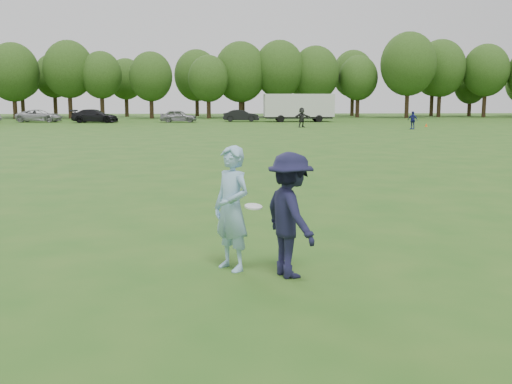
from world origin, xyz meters
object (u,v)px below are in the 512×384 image
(player_far_b, at_px, (413,120))
(field_cone, at_px, (426,125))
(thrower, at_px, (232,208))
(car_f, at_px, (241,116))
(car_d, at_px, (95,116))
(cargo_trailer, at_px, (299,106))
(car_c, at_px, (39,116))
(player_far_d, at_px, (302,117))
(defender, at_px, (290,215))
(car_e, at_px, (179,116))

(player_far_b, xyz_separation_m, field_cone, (3.05, 5.03, -0.64))
(thrower, bearing_deg, player_far_b, 119.23)
(thrower, xyz_separation_m, player_far_b, (16.96, 42.43, -0.18))
(thrower, bearing_deg, car_f, 138.41)
(car_d, relative_size, cargo_trailer, 0.57)
(car_c, height_order, cargo_trailer, cargo_trailer)
(field_cone, bearing_deg, cargo_trailer, 129.44)
(player_far_d, relative_size, field_cone, 6.16)
(car_c, bearing_deg, car_f, -86.25)
(player_far_d, bearing_deg, defender, -127.42)
(player_far_d, xyz_separation_m, field_cone, (12.21, 0.86, -0.77))
(car_d, bearing_deg, defender, -159.26)
(car_d, bearing_deg, car_c, 79.42)
(player_far_d, distance_m, field_cone, 12.26)
(defender, xyz_separation_m, car_f, (1.92, 61.53, -0.25))
(thrower, bearing_deg, car_d, 154.01)
(player_far_b, relative_size, player_far_d, 0.85)
(thrower, xyz_separation_m, car_e, (-4.40, 59.50, -0.27))
(car_c, xyz_separation_m, car_f, (23.04, 0.01, -0.02))
(thrower, distance_m, car_f, 61.18)
(defender, distance_m, car_e, 60.14)
(car_e, bearing_deg, car_f, -73.67)
(car_f, bearing_deg, defender, -177.66)
(thrower, relative_size, player_far_d, 1.05)
(defender, bearing_deg, car_c, -1.72)
(player_far_b, height_order, car_f, player_far_b)
(car_f, relative_size, cargo_trailer, 0.47)
(thrower, height_order, cargo_trailer, cargo_trailer)
(car_e, xyz_separation_m, cargo_trailer, (13.80, 0.85, 1.07))
(cargo_trailer, bearing_deg, field_cone, -50.56)
(player_far_d, distance_m, car_f, 15.36)
(car_c, distance_m, field_cone, 42.52)
(defender, distance_m, field_cone, 51.56)
(field_cone, bearing_deg, thrower, -112.85)
(player_far_b, height_order, field_cone, player_far_b)
(thrower, bearing_deg, field_cone, 118.16)
(car_c, height_order, car_f, car_c)
(car_e, bearing_deg, thrower, -172.13)
(defender, xyz_separation_m, player_far_b, (16.10, 42.84, -0.15))
(thrower, bearing_deg, car_e, 145.24)
(car_e, height_order, field_cone, car_e)
(thrower, xyz_separation_m, field_cone, (20.00, 47.46, -0.82))
(defender, height_order, cargo_trailer, cargo_trailer)
(player_far_d, height_order, car_c, player_far_d)
(cargo_trailer, bearing_deg, car_c, 178.54)
(car_f, bearing_deg, field_cone, -124.28)
(player_far_d, height_order, car_f, player_far_d)
(car_d, bearing_deg, car_f, -75.59)
(car_d, bearing_deg, thrower, -159.96)
(car_c, distance_m, car_e, 15.94)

